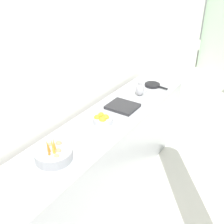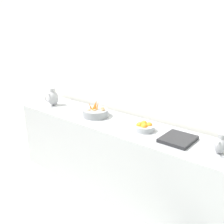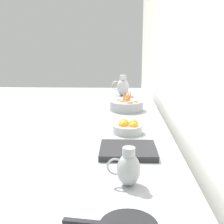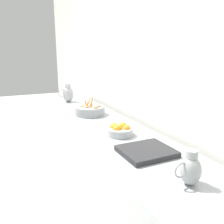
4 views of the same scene
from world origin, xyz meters
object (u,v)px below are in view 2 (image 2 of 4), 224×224
object	(u,v)px
vegetable_colander	(96,113)
metal_pitcher_short	(220,145)
orange_bowl	(144,127)
metal_pitcher_tall	(53,97)

from	to	relation	value
vegetable_colander	metal_pitcher_short	distance (m)	1.55
orange_bowl	vegetable_colander	bearing A→B (deg)	-90.29
orange_bowl	metal_pitcher_tall	size ratio (longest dim) A/B	0.86
orange_bowl	metal_pitcher_tall	world-z (taller)	metal_pitcher_tall
orange_bowl	metal_pitcher_short	size ratio (longest dim) A/B	1.16
orange_bowl	metal_pitcher_tall	bearing A→B (deg)	-88.90
vegetable_colander	metal_pitcher_short	xyz separation A→B (m)	(0.02, 1.55, 0.04)
vegetable_colander	orange_bowl	distance (m)	0.73
vegetable_colander	metal_pitcher_short	world-z (taller)	vegetable_colander
orange_bowl	metal_pitcher_short	bearing A→B (deg)	88.86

